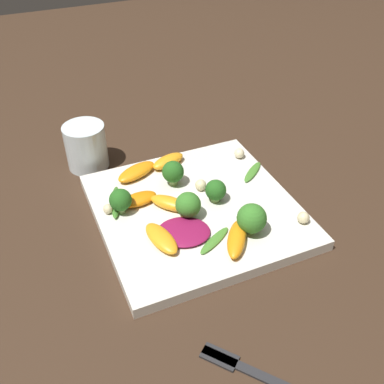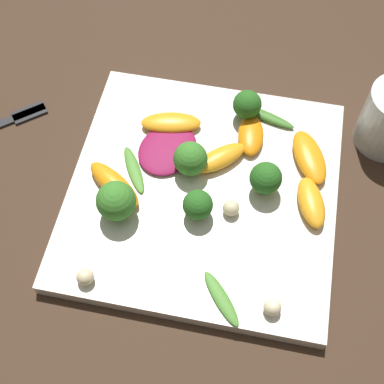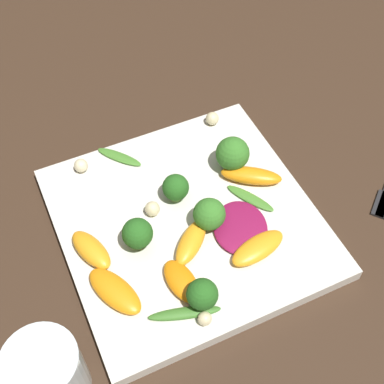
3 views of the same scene
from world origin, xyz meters
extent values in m
plane|color=#382619|center=(0.00, 0.00, 0.00)|extent=(2.40, 2.40, 0.00)
cube|color=silver|center=(0.00, 0.00, 0.01)|extent=(0.30, 0.30, 0.02)
cylinder|color=silver|center=(-0.20, -0.12, 0.04)|extent=(0.07, 0.07, 0.08)
cube|color=#262628|center=(0.24, -0.08, 0.00)|extent=(0.05, 0.04, 0.01)
ellipsoid|color=maroon|center=(0.05, -0.04, 0.02)|extent=(0.09, 0.10, 0.01)
ellipsoid|color=orange|center=(-0.04, -0.08, 0.03)|extent=(0.04, 0.06, 0.01)
ellipsoid|color=orange|center=(-0.11, -0.06, 0.03)|extent=(0.06, 0.08, 0.02)
ellipsoid|color=orange|center=(0.10, 0.02, 0.03)|extent=(0.08, 0.06, 0.02)
ellipsoid|color=orange|center=(0.05, -0.08, 0.03)|extent=(0.08, 0.04, 0.02)
ellipsoid|color=orange|center=(-0.12, 0.00, 0.03)|extent=(0.05, 0.07, 0.02)
ellipsoid|color=orange|center=(-0.01, -0.04, 0.03)|extent=(0.07, 0.06, 0.02)
cylinder|color=#84AD5B|center=(0.02, -0.02, 0.02)|extent=(0.01, 0.01, 0.01)
sphere|color=#387A28|center=(0.02, -0.02, 0.04)|extent=(0.04, 0.04, 0.04)
cylinder|color=#84AD5B|center=(-0.03, -0.11, 0.03)|extent=(0.01, 0.01, 0.01)
sphere|color=#26601E|center=(-0.03, -0.11, 0.04)|extent=(0.03, 0.03, 0.03)
cylinder|color=#7A9E51|center=(-0.07, -0.01, 0.03)|extent=(0.01, 0.01, 0.02)
sphere|color=#26601E|center=(-0.07, -0.01, 0.04)|extent=(0.04, 0.04, 0.04)
cylinder|color=#7A9E51|center=(0.09, 0.05, 0.03)|extent=(0.01, 0.01, 0.02)
sphere|color=#387A28|center=(0.09, 0.05, 0.05)|extent=(0.04, 0.04, 0.04)
cylinder|color=#7A9E51|center=(0.00, 0.03, 0.02)|extent=(0.01, 0.01, 0.01)
sphere|color=#26601E|center=(0.00, 0.03, 0.04)|extent=(0.03, 0.03, 0.03)
ellipsoid|color=#3D7528|center=(-0.05, -0.11, 0.02)|extent=(0.08, 0.04, 0.01)
ellipsoid|color=#47842D|center=(0.08, -0.01, 0.02)|extent=(0.05, 0.07, 0.01)
ellipsoid|color=#47842D|center=(-0.04, 0.13, 0.02)|extent=(0.05, 0.06, 0.01)
sphere|color=beige|center=(-0.04, -0.13, 0.03)|extent=(0.02, 0.02, 0.02)
sphere|color=beige|center=(-0.04, 0.02, 0.03)|extent=(0.02, 0.02, 0.02)
sphere|color=beige|center=(0.10, 0.13, 0.03)|extent=(0.02, 0.02, 0.02)
sphere|color=beige|center=(-0.09, 0.13, 0.03)|extent=(0.02, 0.02, 0.02)
camera|label=1|loc=(0.49, -0.22, 0.47)|focal=42.00mm
camera|label=2|loc=(-0.05, 0.30, 0.54)|focal=50.00mm
camera|label=3|loc=(-0.15, -0.34, 0.56)|focal=50.00mm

